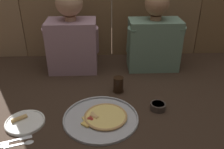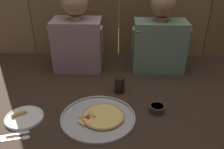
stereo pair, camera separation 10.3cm
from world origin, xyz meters
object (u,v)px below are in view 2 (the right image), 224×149
object	(u,v)px
pizza_tray	(99,117)
dipping_bowl	(157,108)
drinking_glass	(120,85)
dinner_plate	(24,117)
diner_right	(160,37)
diner_left	(77,33)

from	to	relation	value
pizza_tray	dipping_bowl	world-z (taller)	dipping_bowl
drinking_glass	dipping_bowl	distance (m)	0.30
dinner_plate	diner_right	world-z (taller)	diner_right
drinking_glass	dipping_bowl	world-z (taller)	drinking_glass
drinking_glass	dinner_plate	bearing A→B (deg)	-149.82
diner_left	pizza_tray	bearing A→B (deg)	-71.51
pizza_tray	drinking_glass	bearing A→B (deg)	68.90
pizza_tray	drinking_glass	world-z (taller)	drinking_glass
pizza_tray	dinner_plate	world-z (taller)	dinner_plate
dinner_plate	diner_right	bearing A→B (deg)	38.59
diner_right	dipping_bowl	bearing A→B (deg)	-97.23
dinner_plate	diner_right	distance (m)	1.08
drinking_glass	diner_right	xyz separation A→B (m)	(0.29, 0.34, 0.21)
dinner_plate	diner_left	distance (m)	0.74
drinking_glass	diner_right	size ratio (longest dim) A/B	0.17
pizza_tray	diner_right	size ratio (longest dim) A/B	0.71
dipping_bowl	diner_left	distance (m)	0.82
dinner_plate	diner_left	xyz separation A→B (m)	(0.21, 0.65, 0.27)
dipping_bowl	diner_right	distance (m)	0.61
dinner_plate	diner_left	size ratio (longest dim) A/B	0.35
dinner_plate	dipping_bowl	size ratio (longest dim) A/B	2.32
drinking_glass	diner_left	bearing A→B (deg)	132.92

